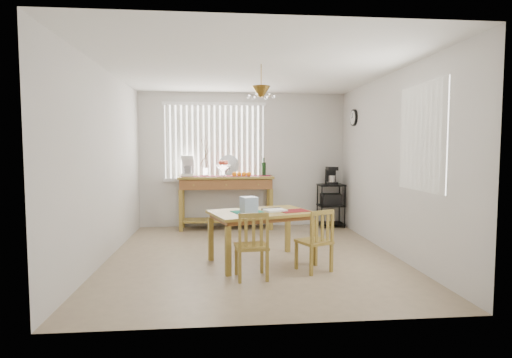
{
  "coord_description": "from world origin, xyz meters",
  "views": [
    {
      "loc": [
        -0.46,
        -5.55,
        1.5
      ],
      "look_at": [
        0.1,
        0.55,
        1.05
      ],
      "focal_mm": 28.0,
      "sensor_mm": 36.0,
      "label": 1
    }
  ],
  "objects": [
    {
      "name": "ground",
      "position": [
        0.0,
        0.0,
        -0.01
      ],
      "size": [
        4.0,
        4.5,
        0.01
      ],
      "primitive_type": "cube",
      "color": "gray"
    },
    {
      "name": "room_shell",
      "position": [
        0.0,
        0.02,
        1.69
      ],
      "size": [
        4.2,
        4.7,
        2.7
      ],
      "color": "silver",
      "rests_on": "ground"
    },
    {
      "name": "sideboard",
      "position": [
        -0.33,
        1.98,
        0.75
      ],
      "size": [
        1.78,
        0.5,
        1.0
      ],
      "color": "olive",
      "rests_on": "ground"
    },
    {
      "name": "sideboard_items",
      "position": [
        -0.61,
        1.99,
        1.16
      ],
      "size": [
        1.69,
        0.43,
        0.77
      ],
      "color": "maroon",
      "rests_on": "sideboard"
    },
    {
      "name": "wire_cart",
      "position": [
        1.7,
        2.0,
        0.5
      ],
      "size": [
        0.49,
        0.39,
        0.83
      ],
      "color": "black",
      "rests_on": "ground"
    },
    {
      "name": "cart_items",
      "position": [
        1.7,
        2.01,
        0.99
      ],
      "size": [
        0.2,
        0.23,
        0.34
      ],
      "color": "black",
      "rests_on": "wire_cart"
    },
    {
      "name": "dining_table",
      "position": [
        0.08,
        -0.36,
        0.61
      ],
      "size": [
        1.47,
        1.18,
        0.69
      ],
      "color": "olive",
      "rests_on": "ground"
    },
    {
      "name": "table_items",
      "position": [
        -0.0,
        -0.5,
        0.77
      ],
      "size": [
        1.07,
        0.5,
        0.22
      ],
      "color": "#157A5E",
      "rests_on": "dining_table"
    },
    {
      "name": "chair_left",
      "position": [
        -0.09,
        -1.03,
        0.39
      ],
      "size": [
        0.4,
        0.4,
        0.79
      ],
      "color": "olive",
      "rests_on": "ground"
    },
    {
      "name": "chair_right",
      "position": [
        0.71,
        -0.8,
        0.38
      ],
      "size": [
        0.47,
        0.47,
        0.78
      ],
      "color": "olive",
      "rests_on": "ground"
    }
  ]
}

